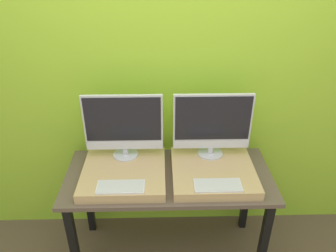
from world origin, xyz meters
The scene contains 8 objects.
wall_back centered at (0.00, 0.68, 1.30)m, with size 8.00×0.04×2.60m.
workbench centered at (0.00, 0.30, 0.65)m, with size 1.38×0.61×0.75m.
wooden_riser_left centered at (-0.29, 0.29, 0.78)m, with size 0.54×0.52×0.06m.
monitor_left centered at (-0.29, 0.45, 1.05)m, with size 0.52×0.17×0.46m.
keyboard_left centered at (-0.29, 0.10, 0.82)m, with size 0.29×0.12×0.01m.
wooden_riser_right centered at (0.29, 0.29, 0.78)m, with size 0.54×0.52×0.06m.
monitor_right centered at (0.29, 0.45, 1.05)m, with size 0.52×0.17×0.46m.
keyboard_right centered at (0.29, 0.10, 0.82)m, with size 0.29×0.12×0.01m.
Camera 1 is at (-0.05, -1.44, 2.11)m, focal length 35.00 mm.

